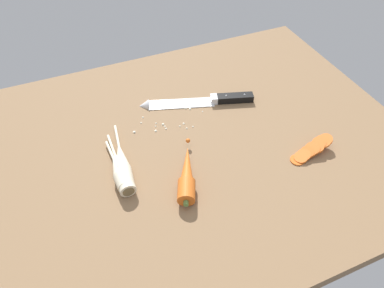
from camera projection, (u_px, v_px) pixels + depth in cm
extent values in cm
cube|color=brown|center=(189.00, 148.00, 95.43)|extent=(120.00, 90.00, 4.00)
cube|color=silver|center=(181.00, 103.00, 105.02)|extent=(20.40, 10.20, 0.50)
cone|color=silver|center=(144.00, 105.00, 104.34)|extent=(4.05, 4.68, 3.96)
cube|color=silver|center=(214.00, 99.00, 105.02)|extent=(2.79, 3.40, 2.20)
cube|color=black|center=(235.00, 98.00, 105.42)|extent=(11.33, 5.97, 2.20)
sphere|color=silver|center=(226.00, 96.00, 104.45)|extent=(0.50, 0.50, 0.50)
sphere|color=silver|center=(244.00, 95.00, 104.79)|extent=(0.50, 0.50, 0.50)
cylinder|color=#D6601E|center=(186.00, 191.00, 80.49)|extent=(6.13, 6.93, 4.20)
cone|color=#D6601E|center=(187.00, 168.00, 85.21)|extent=(9.13, 14.21, 3.99)
sphere|color=#D6601E|center=(188.00, 141.00, 91.64)|extent=(1.20, 1.20, 1.20)
cylinder|color=#5B7F3D|center=(186.00, 203.00, 78.11)|extent=(1.50, 1.39, 1.20)
cylinder|color=beige|center=(126.00, 184.00, 82.00)|extent=(4.04, 4.93, 4.00)
cone|color=beige|center=(118.00, 164.00, 86.30)|extent=(3.87, 8.75, 3.80)
cylinder|color=beige|center=(112.00, 147.00, 91.36)|extent=(0.77, 9.44, 0.70)
cylinder|color=brown|center=(129.00, 192.00, 80.45)|extent=(2.80, 0.32, 2.80)
cylinder|color=beige|center=(124.00, 181.00, 82.54)|extent=(4.22, 4.28, 4.00)
cone|color=beige|center=(117.00, 165.00, 86.03)|extent=(4.19, 7.43, 3.80)
cylinder|color=beige|center=(110.00, 152.00, 90.27)|extent=(1.13, 7.85, 0.70)
cylinder|color=brown|center=(126.00, 187.00, 81.28)|extent=(2.81, 0.45, 2.80)
cylinder|color=beige|center=(125.00, 177.00, 83.49)|extent=(4.57, 5.56, 4.00)
cone|color=beige|center=(121.00, 155.00, 88.19)|extent=(4.84, 9.50, 3.80)
cylinder|color=beige|center=(117.00, 138.00, 93.66)|extent=(1.84, 9.88, 0.70)
cylinder|color=brown|center=(126.00, 185.00, 81.80)|extent=(2.82, 0.62, 2.80)
cylinder|color=#D6601E|center=(297.00, 160.00, 89.40)|extent=(3.64, 3.64, 0.70)
cylinder|color=#D6601E|center=(301.00, 158.00, 89.55)|extent=(3.66, 3.59, 1.69)
cylinder|color=#D6601E|center=(304.00, 155.00, 89.83)|extent=(3.63, 3.56, 1.77)
cylinder|color=#D6601E|center=(307.00, 152.00, 90.19)|extent=(3.65, 3.60, 2.13)
cylinder|color=#D6601E|center=(310.00, 150.00, 90.25)|extent=(3.72, 3.65, 1.99)
cylinder|color=#D6601E|center=(313.00, 149.00, 90.40)|extent=(3.94, 3.88, 2.12)
cylinder|color=#D6601E|center=(317.00, 147.00, 90.53)|extent=(3.92, 3.87, 2.11)
cylinder|color=#D6601E|center=(319.00, 143.00, 91.11)|extent=(3.73, 3.67, 2.03)
cylinder|color=#D6601E|center=(323.00, 141.00, 91.17)|extent=(4.05, 3.99, 1.85)
cylinder|color=#D6601E|center=(326.00, 140.00, 91.29)|extent=(3.63, 3.56, 1.92)
sphere|color=silver|center=(141.00, 122.00, 99.18)|extent=(0.58, 0.58, 0.58)
sphere|color=silver|center=(180.00, 126.00, 98.25)|extent=(0.56, 0.56, 0.56)
sphere|color=silver|center=(187.00, 128.00, 97.64)|extent=(0.54, 0.54, 0.54)
sphere|color=silver|center=(134.00, 131.00, 96.45)|extent=(0.87, 0.87, 0.87)
sphere|color=silver|center=(156.00, 130.00, 96.81)|extent=(0.79, 0.79, 0.79)
sphere|color=silver|center=(165.00, 126.00, 98.16)|extent=(0.53, 0.53, 0.53)
sphere|color=silver|center=(156.00, 126.00, 98.22)|extent=(0.49, 0.49, 0.49)
sphere|color=silver|center=(194.00, 105.00, 104.49)|extent=(0.66, 0.66, 0.66)
sphere|color=silver|center=(143.00, 117.00, 100.78)|extent=(0.55, 0.55, 0.55)
sphere|color=silver|center=(186.00, 107.00, 103.45)|extent=(0.82, 0.82, 0.82)
sphere|color=silver|center=(190.00, 108.00, 103.22)|extent=(0.76, 0.76, 0.76)
sphere|color=silver|center=(184.00, 123.00, 98.90)|extent=(0.66, 0.66, 0.66)
sphere|color=silver|center=(202.00, 111.00, 102.59)|extent=(0.45, 0.45, 0.45)
sphere|color=silver|center=(193.00, 126.00, 98.11)|extent=(0.53, 0.53, 0.53)
sphere|color=silver|center=(166.00, 128.00, 97.48)|extent=(0.62, 0.62, 0.62)
sphere|color=silver|center=(156.00, 123.00, 99.06)|extent=(0.50, 0.50, 0.50)
sphere|color=silver|center=(163.00, 124.00, 98.63)|extent=(0.80, 0.80, 0.80)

